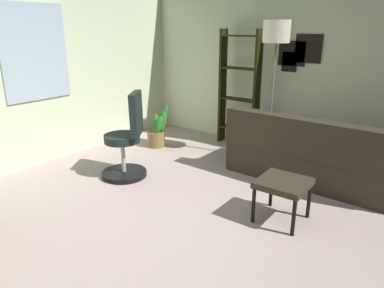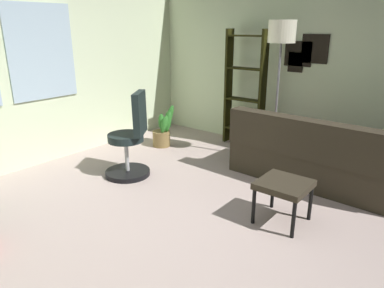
% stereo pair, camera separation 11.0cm
% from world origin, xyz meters
% --- Properties ---
extents(ground_plane, '(5.21, 5.33, 0.10)m').
position_xyz_m(ground_plane, '(0.00, 0.00, -0.05)').
color(ground_plane, '#BAA49E').
extents(wall_back_with_windows, '(5.21, 0.12, 2.69)m').
position_xyz_m(wall_back_with_windows, '(-0.02, 2.71, 1.35)').
color(wall_back_with_windows, beige).
rests_on(wall_back_with_windows, ground_plane).
extents(wall_right_with_frames, '(0.12, 5.33, 2.69)m').
position_xyz_m(wall_right_with_frames, '(2.65, -0.00, 1.35)').
color(wall_right_with_frames, beige).
rests_on(wall_right_with_frames, ground_plane).
extents(couch, '(1.50, 2.03, 0.83)m').
position_xyz_m(couch, '(1.80, -0.58, 0.28)').
color(couch, '#322B1F').
rests_on(couch, ground_plane).
extents(footstool, '(0.46, 0.46, 0.42)m').
position_xyz_m(footstool, '(0.57, -0.58, 0.36)').
color(footstool, '#322B1F').
rests_on(footstool, ground_plane).
extents(office_chair, '(0.57, 0.58, 1.06)m').
position_xyz_m(office_chair, '(0.44, 1.39, 0.42)').
color(office_chair, black).
rests_on(office_chair, ground_plane).
extents(bookshelf, '(0.18, 0.64, 1.76)m').
position_xyz_m(bookshelf, '(2.39, 0.93, 0.78)').
color(bookshelf, black).
rests_on(bookshelf, ground_plane).
extents(floor_lamp, '(0.35, 0.35, 1.87)m').
position_xyz_m(floor_lamp, '(2.06, 0.25, 1.59)').
color(floor_lamp, slate).
rests_on(floor_lamp, ground_plane).
extents(potted_plant, '(0.41, 0.33, 0.65)m').
position_xyz_m(potted_plant, '(1.55, 1.87, 0.25)').
color(potted_plant, olive).
rests_on(potted_plant, ground_plane).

